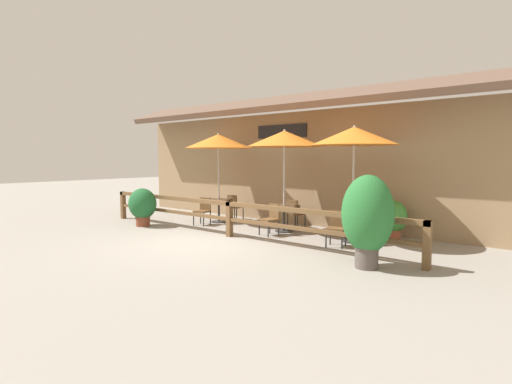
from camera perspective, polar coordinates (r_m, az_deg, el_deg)
ground_plane at (r=10.20m, az=-7.88°, el=-7.20°), size 60.00×60.00×0.00m
building_facade at (r=13.11m, az=5.35°, el=5.02°), size 14.28×1.49×4.23m
patio_railing at (r=10.81m, az=-3.82°, el=-2.74°), size 10.40×0.14×0.95m
patio_umbrella_near at (r=13.22m, az=-5.40°, el=7.21°), size 2.19×2.19×2.94m
dining_table_near at (r=13.29m, az=-5.33°, el=-1.70°), size 0.94×0.94×0.76m
chair_near_streetside at (r=12.84m, az=-7.57°, el=-2.51°), size 0.50×0.50×0.86m
chair_near_wallside at (r=13.77m, az=-3.12°, el=-1.97°), size 0.45×0.45×0.86m
patio_umbrella_middle at (r=11.47m, az=4.08°, el=7.58°), size 2.19×2.19×2.94m
dining_table_middle at (r=11.56m, az=4.02°, el=-2.68°), size 0.94×0.94×0.76m
chair_middle_streetside at (r=11.02m, az=2.13°, el=-3.69°), size 0.50×0.50×0.86m
chair_middle_wallside at (r=12.17m, az=5.60°, el=-2.90°), size 0.45×0.45×0.86m
patio_umbrella_far at (r=10.32m, az=13.86°, el=7.76°), size 2.19×2.19×2.94m
dining_table_far at (r=10.42m, az=13.63°, el=-3.64°), size 0.94×0.94×0.76m
chair_far_streetside at (r=9.82m, az=11.47°, el=-4.84°), size 0.51×0.51×0.86m
chair_far_wallside at (r=11.11m, az=15.03°, el=-3.79°), size 0.51×0.51×0.86m
potted_plant_corner_fern at (r=7.96m, az=15.64°, el=-3.41°), size 1.01×0.91×1.81m
potted_plant_entrance_palm at (r=12.96m, az=-15.91°, el=-1.80°), size 0.92×0.82×1.18m
potted_plant_small_flowering at (r=11.08m, az=19.17°, el=-3.55°), size 0.65×0.58×1.01m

